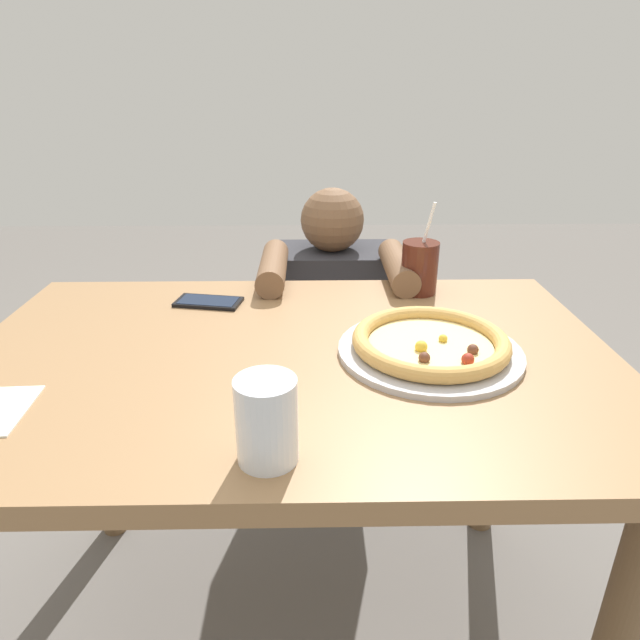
{
  "coord_description": "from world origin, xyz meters",
  "views": [
    {
      "loc": [
        0.04,
        -0.94,
        1.23
      ],
      "look_at": [
        0.06,
        0.09,
        0.78
      ],
      "focal_mm": 30.95,
      "sensor_mm": 36.0,
      "label": 1
    }
  ],
  "objects_px": {
    "pizza_near": "(430,345)",
    "drink_cup_colored": "(420,267)",
    "cell_phone": "(209,302)",
    "diner_seated": "(331,349)",
    "water_cup_clear": "(267,419)"
  },
  "relations": [
    {
      "from": "pizza_near",
      "to": "drink_cup_colored",
      "type": "xyz_separation_m",
      "value": [
        0.04,
        0.33,
        0.04
      ]
    },
    {
      "from": "cell_phone",
      "to": "diner_seated",
      "type": "height_order",
      "value": "diner_seated"
    },
    {
      "from": "drink_cup_colored",
      "to": "cell_phone",
      "type": "relative_size",
      "value": 1.37
    },
    {
      "from": "water_cup_clear",
      "to": "pizza_near",
      "type": "bearing_deg",
      "value": 47.17
    },
    {
      "from": "cell_phone",
      "to": "water_cup_clear",
      "type": "bearing_deg",
      "value": -72.74
    },
    {
      "from": "drink_cup_colored",
      "to": "water_cup_clear",
      "type": "bearing_deg",
      "value": -116.82
    },
    {
      "from": "drink_cup_colored",
      "to": "cell_phone",
      "type": "xyz_separation_m",
      "value": [
        -0.5,
        -0.07,
        -0.06
      ]
    },
    {
      "from": "water_cup_clear",
      "to": "diner_seated",
      "type": "distance_m",
      "value": 1.03
    },
    {
      "from": "pizza_near",
      "to": "cell_phone",
      "type": "distance_m",
      "value": 0.53
    },
    {
      "from": "water_cup_clear",
      "to": "diner_seated",
      "type": "bearing_deg",
      "value": 82.53
    },
    {
      "from": "drink_cup_colored",
      "to": "diner_seated",
      "type": "xyz_separation_m",
      "value": [
        -0.2,
        0.31,
        -0.38
      ]
    },
    {
      "from": "water_cup_clear",
      "to": "cell_phone",
      "type": "height_order",
      "value": "water_cup_clear"
    },
    {
      "from": "water_cup_clear",
      "to": "cell_phone",
      "type": "bearing_deg",
      "value": 107.26
    },
    {
      "from": "drink_cup_colored",
      "to": "cell_phone",
      "type": "height_order",
      "value": "drink_cup_colored"
    },
    {
      "from": "water_cup_clear",
      "to": "drink_cup_colored",
      "type": "bearing_deg",
      "value": 63.18
    }
  ]
}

